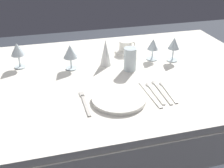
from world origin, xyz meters
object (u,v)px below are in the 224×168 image
at_px(spoon_soup, 153,90).
at_px(wine_glass_centre, 70,52).
at_px(spoon_tea, 166,89).
at_px(wine_glass_far, 174,45).
at_px(drink_tumbler, 130,61).
at_px(fork_outer, 85,102).
at_px(dinner_plate, 119,99).
at_px(dinner_knife, 150,95).
at_px(napkin_folded, 106,53).
at_px(spoon_dessert, 159,89).
at_px(coffee_cup_left, 126,46).
at_px(wine_glass_left, 17,50).
at_px(wine_glass_right, 153,46).

bearing_deg(spoon_soup, wine_glass_centre, 135.23).
distance_m(spoon_soup, spoon_tea, 0.07).
distance_m(wine_glass_far, drink_tumbler, 0.29).
bearing_deg(fork_outer, dinner_plate, -7.91).
relative_size(dinner_knife, napkin_folded, 1.61).
distance_m(fork_outer, spoon_dessert, 0.37).
bearing_deg(drink_tumbler, dinner_plate, -116.66).
bearing_deg(dinner_knife, spoon_dessert, 32.02).
bearing_deg(coffee_cup_left, spoon_tea, -84.32).
distance_m(fork_outer, drink_tumbler, 0.40).
height_order(spoon_soup, wine_glass_far, wine_glass_far).
bearing_deg(wine_glass_far, wine_glass_left, 171.44).
xyz_separation_m(fork_outer, coffee_cup_left, (0.35, 0.51, 0.04)).
bearing_deg(dinner_knife, wine_glass_left, 141.87).
distance_m(dinner_knife, napkin_folded, 0.40).
relative_size(dinner_knife, wine_glass_centre, 1.73).
bearing_deg(dinner_knife, wine_glass_centre, 130.23).
relative_size(spoon_soup, wine_glass_far, 1.44).
relative_size(dinner_knife, wine_glass_far, 1.69).
bearing_deg(drink_tumbler, coffee_cup_left, 77.70).
bearing_deg(wine_glass_centre, spoon_dessert, -41.60).
xyz_separation_m(dinner_plate, wine_glass_right, (0.32, 0.39, 0.08)).
xyz_separation_m(dinner_plate, wine_glass_centre, (-0.16, 0.38, 0.09)).
xyz_separation_m(spoon_dessert, wine_glass_left, (-0.66, 0.43, 0.10)).
relative_size(spoon_tea, wine_glass_right, 1.62).
bearing_deg(dinner_plate, fork_outer, 172.09).
distance_m(spoon_tea, napkin_folded, 0.42).
bearing_deg(fork_outer, wine_glass_right, 38.12).
relative_size(wine_glass_centre, wine_glass_left, 0.98).
xyz_separation_m(spoon_soup, napkin_folded, (-0.15, 0.34, 0.07)).
distance_m(spoon_dessert, coffee_cup_left, 0.49).
xyz_separation_m(fork_outer, napkin_folded, (0.18, 0.36, 0.07)).
distance_m(wine_glass_right, wine_glass_far, 0.12).
height_order(wine_glass_right, wine_glass_far, wine_glass_far).
height_order(dinner_plate, wine_glass_right, wine_glass_right).
bearing_deg(wine_glass_centre, coffee_cup_left, 22.81).
bearing_deg(spoon_soup, wine_glass_right, 68.78).
bearing_deg(spoon_dessert, coffee_cup_left, 92.16).
relative_size(spoon_soup, wine_glass_right, 1.63).
relative_size(spoon_tea, wine_glass_far, 1.43).
height_order(wine_glass_far, drink_tumbler, wine_glass_far).
relative_size(fork_outer, drink_tumbler, 1.61).
distance_m(dinner_plate, dinner_knife, 0.15).
relative_size(dinner_plate, wine_glass_left, 1.72).
bearing_deg(napkin_folded, spoon_tea, -58.06).
xyz_separation_m(fork_outer, wine_glass_right, (0.47, 0.37, 0.08)).
distance_m(coffee_cup_left, wine_glass_centre, 0.40).
bearing_deg(spoon_tea, coffee_cup_left, 95.68).
bearing_deg(wine_glass_far, napkin_folded, 174.17).
relative_size(spoon_soup, coffee_cup_left, 1.97).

